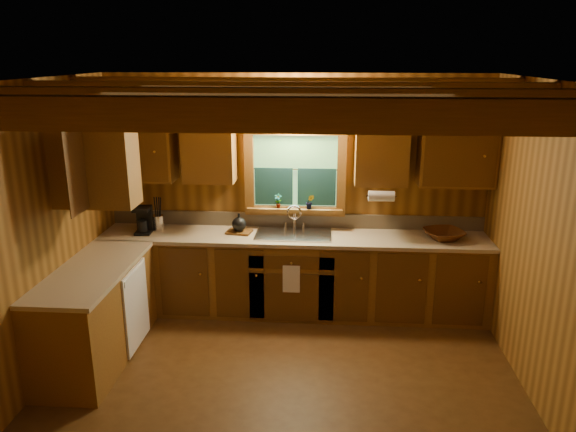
# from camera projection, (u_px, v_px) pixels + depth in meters

# --- Properties ---
(room) EXTENTS (4.20, 4.20, 4.20)m
(room) POSITION_uv_depth(u_px,v_px,m) (280.00, 251.00, 4.31)
(room) COLOR #4E3013
(room) RESTS_ON ground
(ceiling_beams) EXTENTS (4.20, 2.54, 0.18)m
(ceiling_beams) POSITION_uv_depth(u_px,v_px,m) (280.00, 97.00, 3.97)
(ceiling_beams) COLOR brown
(ceiling_beams) RESTS_ON room
(base_cabinets) EXTENTS (4.20, 2.22, 0.86)m
(base_cabinets) POSITION_uv_depth(u_px,v_px,m) (245.00, 285.00, 5.82)
(base_cabinets) COLOR brown
(base_cabinets) RESTS_ON ground
(countertop) EXTENTS (4.20, 2.24, 0.04)m
(countertop) POSITION_uv_depth(u_px,v_px,m) (246.00, 245.00, 5.70)
(countertop) COLOR tan
(countertop) RESTS_ON base_cabinets
(backsplash) EXTENTS (4.20, 0.02, 0.16)m
(backsplash) POSITION_uv_depth(u_px,v_px,m) (295.00, 220.00, 6.20)
(backsplash) COLOR tan
(backsplash) RESTS_ON room
(dishwasher_panel) EXTENTS (0.02, 0.60, 0.80)m
(dishwasher_panel) POSITION_uv_depth(u_px,v_px,m) (136.00, 307.00, 5.31)
(dishwasher_panel) COLOR white
(dishwasher_panel) RESTS_ON base_cabinets
(upper_cabinets) EXTENTS (4.19, 1.77, 0.78)m
(upper_cabinets) POSITION_uv_depth(u_px,v_px,m) (237.00, 151.00, 5.56)
(upper_cabinets) COLOR brown
(upper_cabinets) RESTS_ON room
(window) EXTENTS (1.12, 0.08, 1.00)m
(window) POSITION_uv_depth(u_px,v_px,m) (295.00, 173.00, 6.03)
(window) COLOR brown
(window) RESTS_ON room
(window_sill) EXTENTS (1.06, 0.14, 0.04)m
(window_sill) POSITION_uv_depth(u_px,v_px,m) (295.00, 210.00, 6.10)
(window_sill) COLOR brown
(window_sill) RESTS_ON room
(wall_sconce) EXTENTS (0.45, 0.21, 0.17)m
(wall_sconce) POSITION_uv_depth(u_px,v_px,m) (295.00, 116.00, 5.73)
(wall_sconce) COLOR black
(wall_sconce) RESTS_ON room
(paper_towel_roll) EXTENTS (0.27, 0.11, 0.11)m
(paper_towel_roll) POSITION_uv_depth(u_px,v_px,m) (381.00, 196.00, 5.69)
(paper_towel_roll) COLOR white
(paper_towel_roll) RESTS_ON upper_cabinets
(dish_towel) EXTENTS (0.18, 0.01, 0.30)m
(dish_towel) POSITION_uv_depth(u_px,v_px,m) (291.00, 279.00, 5.74)
(dish_towel) COLOR white
(dish_towel) RESTS_ON base_cabinets
(sink) EXTENTS (0.82, 0.48, 0.43)m
(sink) POSITION_uv_depth(u_px,v_px,m) (293.00, 238.00, 5.97)
(sink) COLOR silver
(sink) RESTS_ON countertop
(coffee_maker) EXTENTS (0.17, 0.21, 0.30)m
(coffee_maker) POSITION_uv_depth(u_px,v_px,m) (144.00, 220.00, 5.99)
(coffee_maker) COLOR black
(coffee_maker) RESTS_ON countertop
(utensil_crock) EXTENTS (0.13, 0.13, 0.38)m
(utensil_crock) POSITION_uv_depth(u_px,v_px,m) (158.00, 222.00, 6.10)
(utensil_crock) COLOR silver
(utensil_crock) RESTS_ON countertop
(cutting_board) EXTENTS (0.29, 0.23, 0.02)m
(cutting_board) POSITION_uv_depth(u_px,v_px,m) (239.00, 232.00, 6.01)
(cutting_board) COLOR #533111
(cutting_board) RESTS_ON countertop
(teakettle) EXTENTS (0.16, 0.16, 0.20)m
(teakettle) POSITION_uv_depth(u_px,v_px,m) (239.00, 224.00, 5.99)
(teakettle) COLOR black
(teakettle) RESTS_ON cutting_board
(wicker_basket) EXTENTS (0.51, 0.51, 0.10)m
(wicker_basket) POSITION_uv_depth(u_px,v_px,m) (444.00, 235.00, 5.80)
(wicker_basket) COLOR #48230C
(wicker_basket) RESTS_ON countertop
(potted_plant_left) EXTENTS (0.09, 0.07, 0.16)m
(potted_plant_left) POSITION_uv_depth(u_px,v_px,m) (278.00, 201.00, 6.08)
(potted_plant_left) COLOR #533111
(potted_plant_left) RESTS_ON window_sill
(potted_plant_right) EXTENTS (0.09, 0.08, 0.16)m
(potted_plant_right) POSITION_uv_depth(u_px,v_px,m) (310.00, 202.00, 6.04)
(potted_plant_right) COLOR #533111
(potted_plant_right) RESTS_ON window_sill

